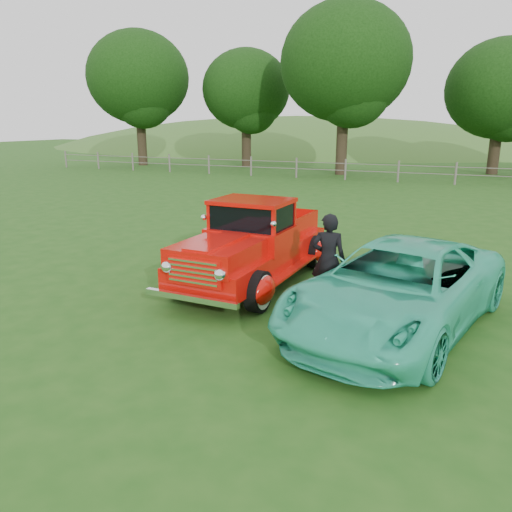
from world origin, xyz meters
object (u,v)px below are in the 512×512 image
at_px(tree_near_east, 502,89).
at_px(man, 328,259).
at_px(tree_mid_west, 246,90).
at_px(teal_sedan, 398,288).
at_px(tree_near_west, 345,62).
at_px(red_pickup, 254,245).
at_px(tree_far_west, 138,78).

xyz_separation_m(tree_near_east, man, (-3.54, -27.41, -4.39)).
height_order(tree_mid_west, tree_near_east, tree_mid_west).
height_order(teal_sedan, man, man).
xyz_separation_m(tree_mid_west, tree_near_west, (8.00, -3.00, 1.25)).
distance_m(tree_near_east, man, 27.99).
bearing_deg(teal_sedan, man, 167.59).
height_order(tree_mid_west, man, tree_mid_west).
bearing_deg(red_pickup, teal_sedan, -20.77).
bearing_deg(tree_near_west, tree_far_west, 176.42).
distance_m(tree_far_west, tree_near_west, 16.03).
relative_size(tree_near_west, red_pickup, 2.06).
distance_m(tree_mid_west, teal_sedan, 31.25).
relative_size(tree_mid_west, teal_sedan, 1.67).
relative_size(teal_sedan, man, 2.96).
xyz_separation_m(tree_mid_west, red_pickup, (11.68, -25.74, -4.75)).
bearing_deg(man, tree_far_west, -57.36).
bearing_deg(tree_near_east, tree_near_west, -156.04).
bearing_deg(tree_near_west, red_pickup, -80.82).
relative_size(tree_mid_west, tree_near_west, 0.81).
relative_size(red_pickup, teal_sedan, 1.00).
height_order(tree_near_west, red_pickup, tree_near_west).
xyz_separation_m(red_pickup, teal_sedan, (3.13, -1.35, -0.09)).
xyz_separation_m(tree_far_west, red_pickup, (19.68, -23.74, -5.69)).
bearing_deg(tree_far_west, man, -48.69).
distance_m(tree_far_west, tree_near_east, 25.21).
distance_m(tree_near_west, man, 24.76).
relative_size(tree_near_west, tree_near_east, 1.25).
bearing_deg(tree_near_east, red_pickup, -101.26).
relative_size(tree_far_west, teal_sedan, 1.96).
xyz_separation_m(tree_far_west, teal_sedan, (22.81, -25.09, -5.78)).
bearing_deg(tree_near_west, tree_mid_west, 159.44).
bearing_deg(red_pickup, tree_near_east, 81.31).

